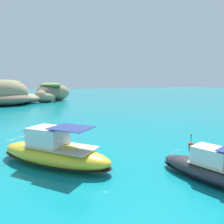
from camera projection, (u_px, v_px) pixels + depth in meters
name	position (u px, v px, depth m)	size (l,w,h in m)	color
islet_small	(50.00, 93.00, 76.60)	(16.05, 15.57, 6.72)	#756651
motorboat_charcoal	(215.00, 171.00, 14.76)	(4.74, 8.71, 2.61)	#2D2D33
motorboat_yellow	(53.00, 152.00, 17.86)	(9.61, 10.52, 3.44)	yellow
channel_buoy	(191.00, 144.00, 22.79)	(0.56, 0.56, 1.48)	#E54C19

